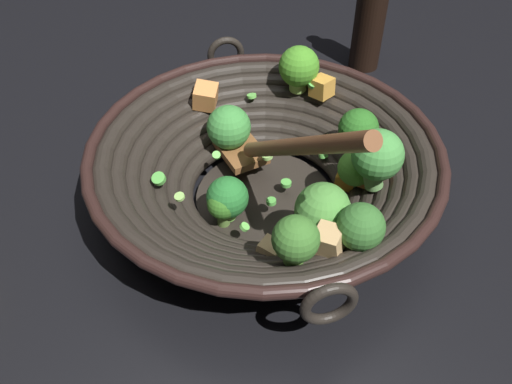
% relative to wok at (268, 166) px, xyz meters
% --- Properties ---
extents(ground_plane, '(4.00, 4.00, 0.00)m').
position_rel_wok_xyz_m(ground_plane, '(0.00, 0.00, -0.06)').
color(ground_plane, black).
extents(wok, '(0.44, 0.42, 0.23)m').
position_rel_wok_xyz_m(wok, '(0.00, 0.00, 0.00)').
color(wok, black).
rests_on(wok, ground).
extents(soy_sauce_bottle, '(0.05, 0.05, 0.18)m').
position_rel_wok_xyz_m(soy_sauce_bottle, '(0.19, -0.32, 0.01)').
color(soy_sauce_bottle, black).
rests_on(soy_sauce_bottle, ground).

